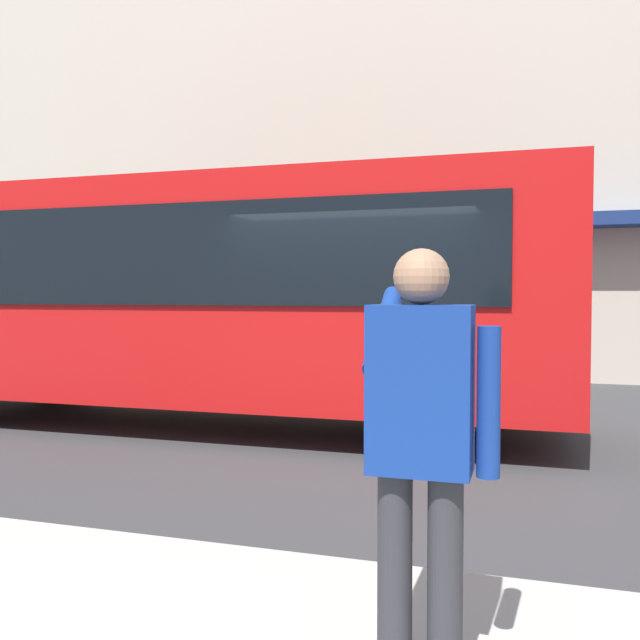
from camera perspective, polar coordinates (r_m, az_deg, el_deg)
ground_plane at (r=7.66m, az=3.48°, el=-10.43°), size 60.00×60.00×0.00m
building_facade_far at (r=14.81m, az=10.22°, el=19.09°), size 28.00×1.55×12.00m
red_bus at (r=8.84m, az=-9.73°, el=2.22°), size 9.05×2.54×3.08m
pedestrian_photographer at (r=2.76m, az=8.45°, el=-8.92°), size 0.53×0.52×1.70m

